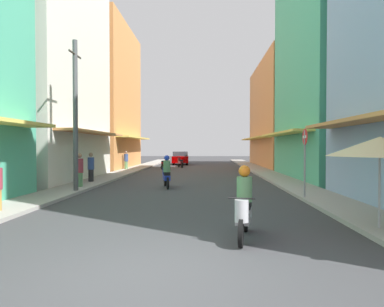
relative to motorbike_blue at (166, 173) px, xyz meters
The scene contains 18 objects.
ground_plane 6.64m from the motorbike_blue, 81.10° to the left, with size 94.37×94.37×0.00m, color #38383A.
sidewalk_left 7.81m from the motorbike_blue, 123.04° to the left, with size 1.73×50.90×0.12m, color #9E9991.
sidewalk_right 9.09m from the motorbike_blue, 46.06° to the left, with size 1.73×50.90×0.12m, color #9E9991.
building_left_mid 11.71m from the motorbike_blue, 158.03° to the left, with size 7.05×9.54×17.01m.
building_left_far 17.37m from the motorbike_blue, 119.64° to the left, with size 7.05×10.43×12.93m.
building_right_mid 12.97m from the motorbike_blue, 24.82° to the left, with size 7.05×10.04×14.55m.
building_right_far 20.35m from the motorbike_blue, 59.30° to the left, with size 7.05×13.88×10.22m.
motorbike_blue is the anchor object (origin of this frame).
motorbike_red 13.18m from the motorbike_blue, 97.49° to the left, with size 0.59×1.80×0.96m.
motorbike_maroon 15.43m from the motorbike_blue, 92.00° to the left, with size 0.75×1.74×0.96m.
motorbike_silver 9.15m from the motorbike_blue, 72.64° to the right, with size 0.61×1.79×1.58m.
parked_car 20.74m from the motorbike_blue, 92.55° to the left, with size 1.97×4.19×1.45m.
pedestrian_crossing 12.56m from the motorbike_blue, 112.46° to the left, with size 0.34×0.34×1.63m.
pedestrian_midway 4.05m from the motorbike_blue, 169.95° to the right, with size 0.34×0.34×1.68m.
pedestrian_far 4.54m from the motorbike_blue, 159.61° to the left, with size 0.34×0.34×1.66m.
vendor_umbrella 10.15m from the motorbike_blue, 54.21° to the right, with size 2.33×2.33×2.22m.
utility_pole 4.92m from the motorbike_blue, 150.64° to the right, with size 0.20×1.20×6.49m.
street_sign_no_entry 6.64m from the motorbike_blue, 31.82° to the right, with size 0.07×0.60×2.65m.
Camera 1 is at (0.89, -4.98, 1.99)m, focal length 31.00 mm.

